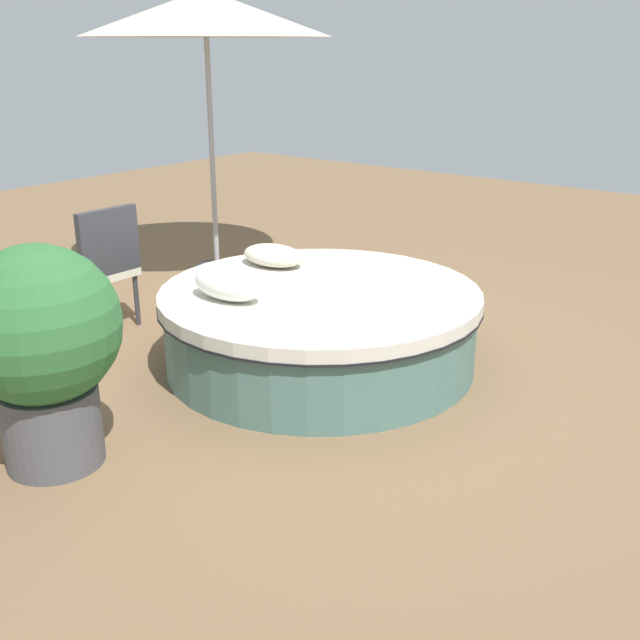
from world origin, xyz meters
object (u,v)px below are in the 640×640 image
object	(u,v)px
throw_pillow_1	(228,284)
patio_umbrella	(205,16)
throw_pillow_0	(273,255)
round_bed	(320,326)
patio_chair	(101,261)
planter	(41,342)

from	to	relation	value
throw_pillow_1	patio_umbrella	bearing A→B (deg)	137.09
throw_pillow_1	throw_pillow_0	bearing A→B (deg)	110.68
round_bed	throw_pillow_1	xyz separation A→B (m)	(-0.35, -0.53, 0.38)
patio_umbrella	round_bed	bearing A→B (deg)	-28.38
round_bed	throw_pillow_0	size ratio (longest dim) A/B	4.30
round_bed	patio_chair	xyz separation A→B (m)	(-1.77, -0.47, 0.28)
patio_chair	planter	world-z (taller)	planter
throw_pillow_1	planter	bearing A→B (deg)	-88.47
throw_pillow_0	patio_chair	distance (m)	1.34
patio_chair	patio_umbrella	distance (m)	2.49
throw_pillow_0	planter	distance (m)	2.22
throw_pillow_0	throw_pillow_1	world-z (taller)	throw_pillow_1
throw_pillow_1	planter	size ratio (longest dim) A/B	0.45
throw_pillow_0	planter	xyz separation A→B (m)	(0.34, -2.20, 0.06)
throw_pillow_0	patio_chair	size ratio (longest dim) A/B	0.53
round_bed	patio_umbrella	size ratio (longest dim) A/B	0.86
throw_pillow_1	patio_chair	bearing A→B (deg)	177.46
patio_chair	patio_umbrella	xyz separation A→B (m)	(-0.43, 1.66, 1.81)
patio_umbrella	planter	size ratio (longest dim) A/B	2.14
round_bed	planter	world-z (taller)	planter
round_bed	throw_pillow_0	bearing A→B (deg)	158.06
throw_pillow_1	patio_chair	size ratio (longest dim) A/B	0.55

